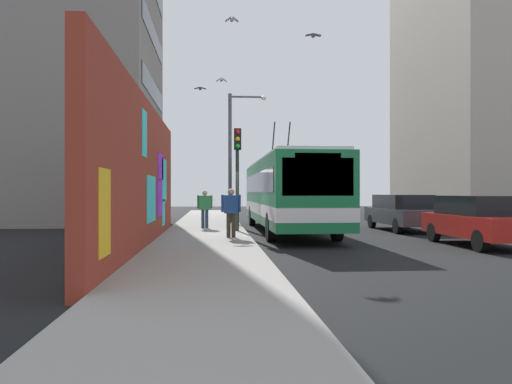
% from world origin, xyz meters
% --- Properties ---
extents(ground_plane, '(80.00, 80.00, 0.00)m').
position_xyz_m(ground_plane, '(0.00, 0.00, 0.00)').
color(ground_plane, black).
extents(sidewalk_slab, '(48.00, 3.20, 0.15)m').
position_xyz_m(sidewalk_slab, '(0.00, 1.60, 0.07)').
color(sidewalk_slab, gray).
rests_on(sidewalk_slab, ground_plane).
extents(graffiti_wall, '(14.76, 0.32, 4.39)m').
position_xyz_m(graffiti_wall, '(-3.60, 3.35, 2.19)').
color(graffiti_wall, maroon).
rests_on(graffiti_wall, ground_plane).
extents(building_far_left, '(10.76, 8.86, 21.14)m').
position_xyz_m(building_far_left, '(10.39, 9.20, 10.57)').
color(building_far_left, gray).
rests_on(building_far_left, ground_plane).
extents(building_far_right, '(12.10, 9.18, 19.14)m').
position_xyz_m(building_far_right, '(12.80, -17.00, 9.57)').
color(building_far_right, '#B2A899').
rests_on(building_far_right, ground_plane).
extents(city_bus, '(12.74, 2.57, 4.87)m').
position_xyz_m(city_bus, '(2.22, -1.80, 1.73)').
color(city_bus, '#19723F').
rests_on(city_bus, ground_plane).
extents(parked_car_red, '(4.47, 1.83, 1.58)m').
position_xyz_m(parked_car_red, '(-3.76, -7.00, 0.83)').
color(parked_car_red, '#B21E19').
rests_on(parked_car_red, ground_plane).
extents(parked_car_dark_gray, '(4.93, 1.92, 1.58)m').
position_xyz_m(parked_car_dark_gray, '(2.52, -7.00, 0.84)').
color(parked_car_dark_gray, '#38383D').
rests_on(parked_car_dark_gray, ground_plane).
extents(pedestrian_midblock, '(0.22, 0.66, 1.61)m').
position_xyz_m(pedestrian_midblock, '(2.68, 1.67, 1.09)').
color(pedestrian_midblock, '#2D3F59').
rests_on(pedestrian_midblock, sidewalk_slab).
extents(pedestrian_at_curb, '(0.22, 0.67, 1.66)m').
position_xyz_m(pedestrian_at_curb, '(-1.75, 0.70, 1.13)').
color(pedestrian_at_curb, '#3F3326').
rests_on(pedestrian_at_curb, sidewalk_slab).
extents(traffic_light, '(0.49, 0.28, 4.08)m').
position_xyz_m(traffic_light, '(0.96, 0.35, 2.90)').
color(traffic_light, '#2D382D').
rests_on(traffic_light, sidewalk_slab).
extents(street_lamp, '(0.44, 1.96, 6.60)m').
position_xyz_m(street_lamp, '(6.73, 0.22, 3.96)').
color(street_lamp, '#4C4C51').
rests_on(street_lamp, sidewalk_slab).
extents(flying_pigeons, '(7.05, 4.73, 2.19)m').
position_xyz_m(flying_pigeons, '(2.42, 0.28, 7.36)').
color(flying_pigeons, '#47474C').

